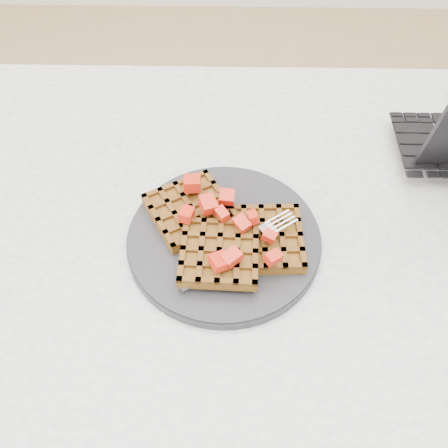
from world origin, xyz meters
TOP-DOWN VIEW (x-y plane):
  - ground at (0.00, 0.00)m, footprint 4.00×4.00m
  - table at (0.00, 0.00)m, footprint 1.20×0.80m
  - plate at (-0.10, 0.01)m, footprint 0.25×0.25m
  - waffles at (-0.10, 0.00)m, footprint 0.21×0.19m
  - strawberry_pile at (-0.10, 0.01)m, footprint 0.15×0.15m
  - fork at (-0.07, -0.02)m, footprint 0.16×0.12m

SIDE VIEW (x-z plane):
  - ground at x=0.00m, z-range 0.00..0.00m
  - table at x=0.00m, z-range 0.26..1.01m
  - plate at x=-0.10m, z-range 0.75..0.77m
  - fork at x=-0.07m, z-range 0.77..0.78m
  - waffles at x=-0.10m, z-range 0.76..0.79m
  - strawberry_pile at x=-0.10m, z-range 0.79..0.82m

